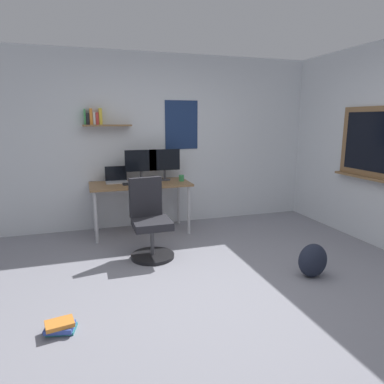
{
  "coord_description": "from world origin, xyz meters",
  "views": [
    {
      "loc": [
        -1.19,
        -2.8,
        1.63
      ],
      "look_at": [
        -0.07,
        0.71,
        0.85
      ],
      "focal_mm": 32.05,
      "sensor_mm": 36.0,
      "label": 1
    }
  ],
  "objects_px": {
    "keyboard": "(136,184)",
    "computer_mouse": "(156,182)",
    "backpack": "(313,260)",
    "laptop": "(116,179)",
    "monitor_secondary": "(165,162)",
    "coffee_mug": "(181,178)",
    "office_chair": "(150,224)",
    "book_stack_on_floor": "(60,327)",
    "desk": "(140,188)",
    "monitor_primary": "(141,163)"
  },
  "relations": [
    {
      "from": "office_chair",
      "to": "monitor_primary",
      "type": "bearing_deg",
      "value": 85.77
    },
    {
      "from": "monitor_secondary",
      "to": "monitor_primary",
      "type": "bearing_deg",
      "value": 180.0
    },
    {
      "from": "office_chair",
      "to": "book_stack_on_floor",
      "type": "height_order",
      "value": "office_chair"
    },
    {
      "from": "office_chair",
      "to": "book_stack_on_floor",
      "type": "distance_m",
      "value": 1.67
    },
    {
      "from": "office_chair",
      "to": "laptop",
      "type": "relative_size",
      "value": 3.06
    },
    {
      "from": "desk",
      "to": "backpack",
      "type": "xyz_separation_m",
      "value": [
        1.48,
        -2.0,
        -0.49
      ]
    },
    {
      "from": "monitor_secondary",
      "to": "computer_mouse",
      "type": "distance_m",
      "value": 0.37
    },
    {
      "from": "desk",
      "to": "computer_mouse",
      "type": "xyz_separation_m",
      "value": [
        0.21,
        -0.08,
        0.09
      ]
    },
    {
      "from": "laptop",
      "to": "book_stack_on_floor",
      "type": "height_order",
      "value": "laptop"
    },
    {
      "from": "book_stack_on_floor",
      "to": "keyboard",
      "type": "bearing_deg",
      "value": 66.49
    },
    {
      "from": "laptop",
      "to": "coffee_mug",
      "type": "height_order",
      "value": "laptop"
    },
    {
      "from": "monitor_secondary",
      "to": "book_stack_on_floor",
      "type": "xyz_separation_m",
      "value": [
        -1.4,
        -2.35,
        -0.96
      ]
    },
    {
      "from": "desk",
      "to": "computer_mouse",
      "type": "height_order",
      "value": "computer_mouse"
    },
    {
      "from": "keyboard",
      "to": "book_stack_on_floor",
      "type": "relative_size",
      "value": 1.49
    },
    {
      "from": "monitor_secondary",
      "to": "coffee_mug",
      "type": "bearing_deg",
      "value": -33.25
    },
    {
      "from": "office_chair",
      "to": "monitor_secondary",
      "type": "relative_size",
      "value": 2.05
    },
    {
      "from": "keyboard",
      "to": "coffee_mug",
      "type": "relative_size",
      "value": 4.02
    },
    {
      "from": "computer_mouse",
      "to": "coffee_mug",
      "type": "relative_size",
      "value": 1.13
    },
    {
      "from": "office_chair",
      "to": "laptop",
      "type": "bearing_deg",
      "value": 104.31
    },
    {
      "from": "desk",
      "to": "book_stack_on_floor",
      "type": "relative_size",
      "value": 5.69
    },
    {
      "from": "laptop",
      "to": "keyboard",
      "type": "height_order",
      "value": "laptop"
    },
    {
      "from": "desk",
      "to": "monitor_secondary",
      "type": "bearing_deg",
      "value": 15.66
    },
    {
      "from": "computer_mouse",
      "to": "monitor_primary",
      "type": "bearing_deg",
      "value": 132.05
    },
    {
      "from": "backpack",
      "to": "monitor_secondary",
      "type": "bearing_deg",
      "value": 117.27
    },
    {
      "from": "keyboard",
      "to": "backpack",
      "type": "height_order",
      "value": "keyboard"
    },
    {
      "from": "monitor_secondary",
      "to": "book_stack_on_floor",
      "type": "bearing_deg",
      "value": -120.75
    },
    {
      "from": "monitor_primary",
      "to": "backpack",
      "type": "xyz_separation_m",
      "value": [
        1.44,
        -2.11,
        -0.83
      ]
    },
    {
      "from": "backpack",
      "to": "coffee_mug",
      "type": "bearing_deg",
      "value": 113.86
    },
    {
      "from": "monitor_secondary",
      "to": "computer_mouse",
      "type": "relative_size",
      "value": 4.46
    },
    {
      "from": "computer_mouse",
      "to": "backpack",
      "type": "xyz_separation_m",
      "value": [
        1.27,
        -1.92,
        -0.58
      ]
    },
    {
      "from": "office_chair",
      "to": "coffee_mug",
      "type": "bearing_deg",
      "value": 54.05
    },
    {
      "from": "monitor_secondary",
      "to": "book_stack_on_floor",
      "type": "height_order",
      "value": "monitor_secondary"
    },
    {
      "from": "keyboard",
      "to": "backpack",
      "type": "bearing_deg",
      "value": -51.11
    },
    {
      "from": "monitor_primary",
      "to": "monitor_secondary",
      "type": "xyz_separation_m",
      "value": [
        0.35,
        0.0,
        0.0
      ]
    },
    {
      "from": "computer_mouse",
      "to": "keyboard",
      "type": "bearing_deg",
      "value": 180.0
    },
    {
      "from": "office_chair",
      "to": "monitor_secondary",
      "type": "distance_m",
      "value": 1.27
    },
    {
      "from": "computer_mouse",
      "to": "backpack",
      "type": "distance_m",
      "value": 2.37
    },
    {
      "from": "office_chair",
      "to": "book_stack_on_floor",
      "type": "relative_size",
      "value": 3.82
    },
    {
      "from": "coffee_mug",
      "to": "backpack",
      "type": "distance_m",
      "value": 2.24
    },
    {
      "from": "keyboard",
      "to": "computer_mouse",
      "type": "xyz_separation_m",
      "value": [
        0.28,
        -0.0,
        0.01
      ]
    },
    {
      "from": "laptop",
      "to": "keyboard",
      "type": "bearing_deg",
      "value": -44.27
    },
    {
      "from": "coffee_mug",
      "to": "office_chair",
      "type": "bearing_deg",
      "value": -125.95
    },
    {
      "from": "desk",
      "to": "monitor_primary",
      "type": "height_order",
      "value": "monitor_primary"
    },
    {
      "from": "computer_mouse",
      "to": "coffee_mug",
      "type": "height_order",
      "value": "coffee_mug"
    },
    {
      "from": "backpack",
      "to": "book_stack_on_floor",
      "type": "xyz_separation_m",
      "value": [
        -2.49,
        -0.24,
        -0.13
      ]
    },
    {
      "from": "keyboard",
      "to": "book_stack_on_floor",
      "type": "height_order",
      "value": "keyboard"
    },
    {
      "from": "laptop",
      "to": "monitor_secondary",
      "type": "height_order",
      "value": "monitor_secondary"
    },
    {
      "from": "backpack",
      "to": "desk",
      "type": "bearing_deg",
      "value": 126.41
    },
    {
      "from": "desk",
      "to": "backpack",
      "type": "height_order",
      "value": "desk"
    },
    {
      "from": "coffee_mug",
      "to": "book_stack_on_floor",
      "type": "height_order",
      "value": "coffee_mug"
    }
  ]
}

